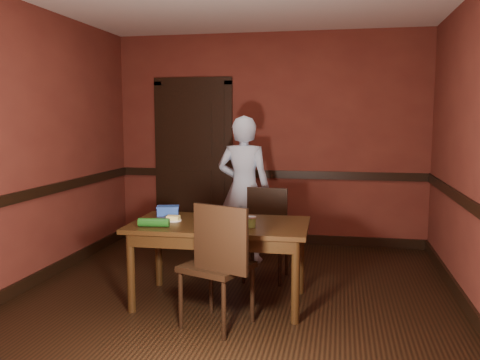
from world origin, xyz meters
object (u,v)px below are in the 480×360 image
at_px(chair_far, 266,235).
at_px(chair_near, 217,264).
at_px(sauce_jar, 251,222).
at_px(person, 244,189).
at_px(sandwich_plate, 229,223).
at_px(food_tub, 168,211).
at_px(cheese_saucer, 173,219).
at_px(dining_table, 220,263).

height_order(chair_far, chair_near, chair_near).
height_order(chair_far, sauce_jar, chair_far).
height_order(chair_far, person, person).
xyz_separation_m(sandwich_plate, food_tub, (-0.66, 0.34, 0.03)).
bearing_deg(person, cheese_saucer, 77.96).
distance_m(sandwich_plate, sauce_jar, 0.21).
bearing_deg(sauce_jar, dining_table, 156.86).
distance_m(dining_table, person, 1.43).
relative_size(dining_table, chair_near, 1.54).
bearing_deg(person, chair_near, 97.93).
distance_m(person, food_tub, 1.23).
xyz_separation_m(person, cheese_saucer, (-0.38, -1.35, -0.09)).
xyz_separation_m(dining_table, cheese_saucer, (-0.42, 0.00, 0.38)).
xyz_separation_m(chair_far, sandwich_plate, (-0.20, -0.82, 0.28)).
relative_size(cheese_saucer, food_tub, 0.62).
relative_size(chair_far, food_tub, 3.84).
distance_m(sauce_jar, cheese_saucer, 0.74).
bearing_deg(food_tub, chair_near, -64.34).
xyz_separation_m(person, sauce_jar, (0.35, -1.48, -0.06)).
bearing_deg(cheese_saucer, chair_far, 45.10).
bearing_deg(dining_table, sandwich_plate, -45.21).
distance_m(chair_near, sandwich_plate, 0.47).
bearing_deg(sauce_jar, person, 103.14).
height_order(chair_near, food_tub, chair_near).
bearing_deg(chair_near, person, -64.43).
distance_m(chair_near, person, 1.88).
height_order(dining_table, chair_far, chair_far).
xyz_separation_m(chair_near, sandwich_plate, (0.01, 0.40, 0.24)).
bearing_deg(sandwich_plate, sauce_jar, -9.13).
height_order(chair_far, food_tub, chair_far).
xyz_separation_m(chair_far, sauce_jar, (0.00, -0.86, 0.31)).
relative_size(dining_table, food_tub, 6.47).
distance_m(chair_far, food_tub, 1.03).
bearing_deg(chair_far, sauce_jar, -85.44).
xyz_separation_m(sauce_jar, cheese_saucer, (-0.73, 0.13, -0.03)).
bearing_deg(chair_far, person, 123.14).
bearing_deg(dining_table, chair_far, 66.52).
relative_size(chair_near, sandwich_plate, 3.89).
relative_size(chair_far, chair_near, 0.92).
bearing_deg(food_tub, sauce_jar, -39.13).
bearing_deg(sauce_jar, sandwich_plate, 170.87).
distance_m(person, cheese_saucer, 1.41).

